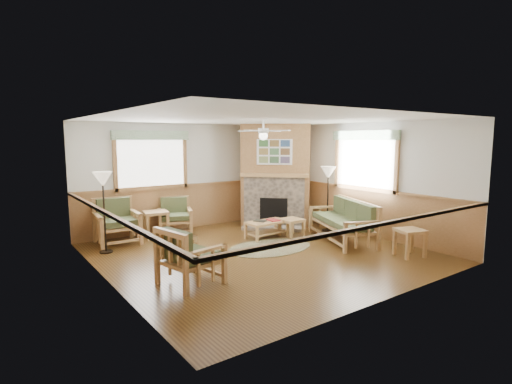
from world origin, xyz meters
TOP-DOWN VIEW (x-y plane):
  - floor at (0.00, 0.00)m, footprint 6.00×6.00m
  - ceiling at (0.00, 0.00)m, footprint 6.00×6.00m
  - wall_back at (0.00, 3.00)m, footprint 6.00×0.02m
  - wall_front at (0.00, -3.00)m, footprint 6.00×0.02m
  - wall_left at (-3.00, 0.00)m, footprint 0.02×6.00m
  - wall_right at (3.00, 0.00)m, footprint 0.02×6.00m
  - wainscot at (0.00, 0.00)m, footprint 6.00×6.00m
  - fireplace at (2.05, 2.05)m, footprint 3.11×3.11m
  - window_back at (-1.10, 2.96)m, footprint 1.90×0.16m
  - window_right at (2.96, -0.20)m, footprint 0.16×1.90m
  - ceiling_fan at (0.30, 0.30)m, footprint 1.59×1.59m
  - sofa at (2.11, -0.28)m, footprint 2.17×1.53m
  - armchair_back_left at (-2.14, 2.45)m, footprint 0.94×0.94m
  - armchair_back_right at (-0.72, 2.55)m, footprint 1.01×1.01m
  - armchair_left at (-1.94, -0.75)m, footprint 0.97×0.97m
  - coffee_table at (0.88, 0.93)m, footprint 1.02×0.54m
  - end_table_chairs at (-1.20, 2.55)m, footprint 0.64×0.62m
  - end_table_sofa at (2.26, -1.92)m, footprint 0.61×0.60m
  - footstool at (1.44, 0.69)m, footprint 0.49×0.49m
  - braided_rug at (0.41, 0.19)m, footprint 2.07×2.07m
  - floor_lamp_left at (-2.55, 1.87)m, footprint 0.41×0.41m
  - floor_lamp_right at (2.55, 0.60)m, footprint 0.50×0.50m
  - book_red at (1.03, 0.88)m, footprint 0.24×0.32m
  - book_dark at (0.73, 1.00)m, footprint 0.31×0.33m

SIDE VIEW (x-z plane):
  - floor at x=0.00m, z-range -0.01..0.00m
  - braided_rug at x=0.41m, z-range 0.00..0.01m
  - coffee_table at x=0.88m, z-range 0.00..0.40m
  - footstool at x=1.44m, z-range 0.00..0.42m
  - end_table_sofa at x=2.26m, z-range 0.00..0.55m
  - end_table_chairs at x=-1.20m, z-range 0.00..0.62m
  - book_dark at x=0.73m, z-range 0.41..0.44m
  - book_red at x=1.03m, z-range 0.41..0.44m
  - armchair_back_right at x=-0.72m, z-range 0.00..0.88m
  - sofa at x=2.11m, z-range 0.00..0.93m
  - armchair_left at x=-1.94m, z-range 0.00..0.93m
  - armchair_back_left at x=-2.14m, z-range 0.00..1.00m
  - wainscot at x=0.00m, z-range 0.00..1.10m
  - floor_lamp_right at x=2.55m, z-range 0.00..1.65m
  - floor_lamp_left at x=-2.55m, z-range 0.00..1.67m
  - wall_back at x=0.00m, z-range 0.00..2.70m
  - wall_front at x=0.00m, z-range 0.00..2.70m
  - wall_left at x=-3.00m, z-range 0.00..2.70m
  - wall_right at x=3.00m, z-range 0.00..2.70m
  - fireplace at x=2.05m, z-range 0.00..2.70m
  - window_back at x=-1.10m, z-range 1.78..3.28m
  - window_right at x=2.96m, z-range 1.78..3.28m
  - ceiling_fan at x=0.30m, z-range 2.48..2.84m
  - ceiling at x=0.00m, z-range 2.70..2.71m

